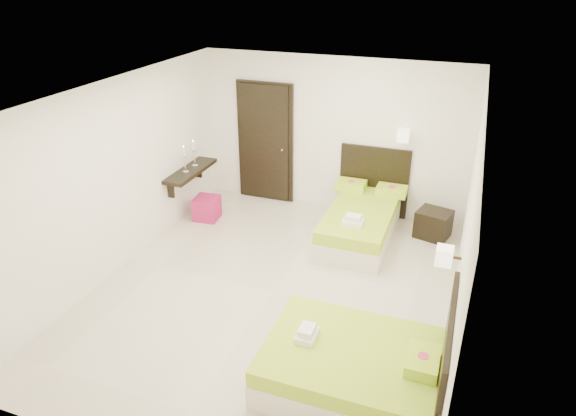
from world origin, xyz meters
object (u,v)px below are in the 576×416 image
(ottoman, at_px, (207,208))
(bed_single, at_px, (362,219))
(bed_double, at_px, (359,367))
(nightstand, at_px, (433,224))

(ottoman, bearing_deg, bed_single, 6.58)
(bed_double, bearing_deg, nightstand, 83.89)
(bed_single, xyz_separation_m, bed_double, (0.69, -3.14, -0.03))
(bed_single, xyz_separation_m, ottoman, (-2.56, -0.30, -0.10))
(nightstand, bearing_deg, ottoman, -154.72)
(ottoman, bearing_deg, bed_double, -41.18)
(bed_single, distance_m, bed_double, 3.21)
(bed_double, distance_m, ottoman, 4.32)
(ottoman, bearing_deg, nightstand, 10.40)
(bed_single, distance_m, nightstand, 1.13)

